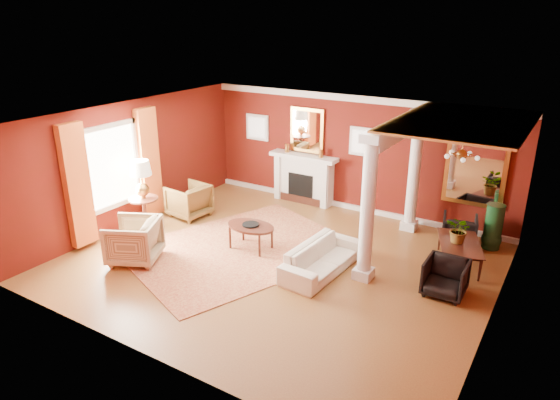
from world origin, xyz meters
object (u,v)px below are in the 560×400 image
Objects in this scene: armchair_leopard at (189,199)px; side_table at (142,183)px; sofa at (322,254)px; dining_table at (461,247)px; coffee_table at (251,227)px; armchair_stripe at (133,239)px.

side_table reaches higher than armchair_leopard.
dining_table is (2.20, 1.70, -0.00)m from sofa.
dining_table is (6.61, 2.04, -0.75)m from side_table.
coffee_table is (2.35, -0.71, 0.05)m from armchair_leopard.
armchair_stripe is 2.38m from coffee_table.
armchair_leopard is 0.83× the size of coffee_table.
armchair_stripe reaches higher than sofa.
armchair_leopard is at bearing 169.16° from armchair_stripe.
armchair_stripe is at bearing -134.84° from coffee_table.
armchair_stripe is at bearing 21.90° from armchair_leopard.
coffee_table is 2.78m from side_table.
sofa is at bearing -3.30° from coffee_table.
side_table is 1.21× the size of dining_table.
coffee_table is 0.65× the size of side_table.
armchair_leopard reaches higher than coffee_table.
dining_table reaches higher than coffee_table.
armchair_stripe is at bearing 118.52° from sofa.
side_table reaches higher than coffee_table.
sofa is 4.48m from side_table.
coffee_table is at bearing 9.53° from side_table.
armchair_stripe is 0.72× the size of dining_table.
armchair_stripe reaches higher than dining_table.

